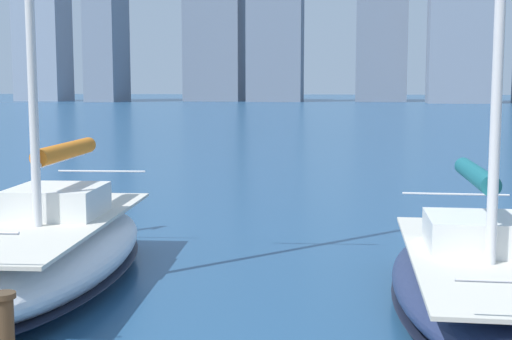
# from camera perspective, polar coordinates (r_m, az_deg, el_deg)

# --- Properties ---
(city_skyline) EXTENTS (167.15, 23.75, 53.33)m
(city_skyline) POSITION_cam_1_polar(r_m,az_deg,el_deg) (166.72, 8.12, 12.65)
(city_skyline) COLOR gray
(city_skyline) RESTS_ON ground
(sailboat_teal) EXTENTS (3.12, 7.43, 11.16)m
(sailboat_teal) POSITION_cam_1_polar(r_m,az_deg,el_deg) (12.10, 17.65, -8.23)
(sailboat_teal) COLOR navy
(sailboat_teal) RESTS_ON ground
(sailboat_orange) EXTENTS (3.46, 7.80, 12.76)m
(sailboat_orange) POSITION_cam_1_polar(r_m,az_deg,el_deg) (13.62, -16.10, -5.95)
(sailboat_orange) COLOR white
(sailboat_orange) RESTS_ON ground
(mooring_post) EXTENTS (0.26, 0.26, 0.91)m
(mooring_post) POSITION_cam_1_polar(r_m,az_deg,el_deg) (8.14, -19.45, -12.19)
(mooring_post) COLOR #423323
(mooring_post) RESTS_ON dock_pier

